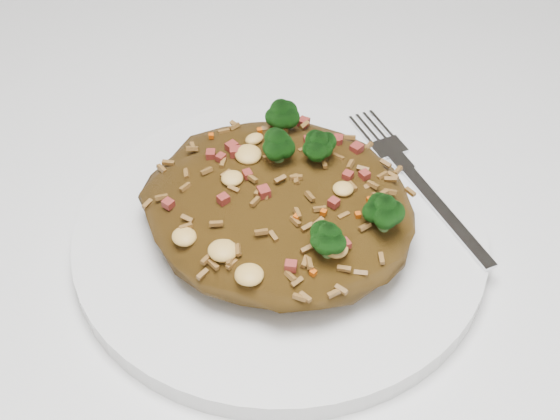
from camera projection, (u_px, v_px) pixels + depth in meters
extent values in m
cube|color=white|center=(411.00, 274.00, 0.50)|extent=(1.20, 0.80, 0.04)
cylinder|color=brown|center=(155.00, 145.00, 1.18)|extent=(0.06, 0.06, 0.71)
cylinder|color=white|center=(280.00, 235.00, 0.49)|extent=(0.26, 0.26, 0.01)
ellipsoid|color=brown|center=(280.00, 205.00, 0.47)|extent=(0.17, 0.15, 0.04)
ellipsoid|color=#0A3507|center=(328.00, 238.00, 0.42)|extent=(0.02, 0.02, 0.02)
ellipsoid|color=#0A3507|center=(319.00, 145.00, 0.47)|extent=(0.02, 0.02, 0.02)
ellipsoid|color=#0A3507|center=(278.00, 144.00, 0.47)|extent=(0.02, 0.02, 0.02)
ellipsoid|color=#0A3507|center=(385.00, 211.00, 0.43)|extent=(0.02, 0.02, 0.02)
ellipsoid|color=#0A3507|center=(281.00, 115.00, 0.49)|extent=(0.02, 0.02, 0.02)
cube|color=silver|center=(459.00, 230.00, 0.48)|extent=(0.09, 0.06, 0.00)
cube|color=silver|center=(381.00, 139.00, 0.54)|extent=(0.04, 0.04, 0.00)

